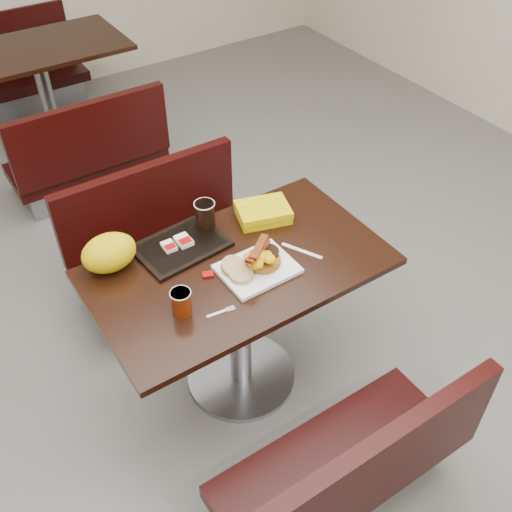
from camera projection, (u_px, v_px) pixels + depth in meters
floor at (241, 377)px, 2.91m from camera, size 6.00×7.00×0.01m
table_near at (240, 326)px, 2.65m from camera, size 1.20×0.70×0.75m
bench_near_s at (339, 446)px, 2.23m from camera, size 1.00×0.46×0.72m
bench_near_n at (168, 244)px, 3.10m from camera, size 1.00×0.46×0.72m
table_far at (47, 98)px, 4.27m from camera, size 1.20×0.70×0.75m
bench_far_s at (84, 143)px, 3.85m from camera, size 1.00×0.46×0.72m
bench_far_n at (18, 65)px, 4.72m from camera, size 1.00×0.46×0.72m
platter at (257, 269)px, 2.37m from camera, size 0.30×0.23×0.02m
pancake_stack at (263, 260)px, 2.38m from camera, size 0.15×0.15×0.03m
sausage_patty at (268, 252)px, 2.38m from camera, size 0.10×0.10×0.01m
scrambled_eggs at (261, 258)px, 2.32m from camera, size 0.13×0.12×0.05m
bacon_strips at (258, 250)px, 2.30m from camera, size 0.19×0.15×0.01m
muffin_bottom at (241, 275)px, 2.32m from camera, size 0.12×0.12×0.02m
muffin_top at (233, 266)px, 2.34m from camera, size 0.10×0.10×0.05m
coffee_cup_near at (181, 302)px, 2.18m from camera, size 0.09×0.09×0.10m
fork at (217, 313)px, 2.20m from camera, size 0.11×0.03×0.00m
knife at (302, 251)px, 2.46m from camera, size 0.10×0.17×0.00m
condiment_ketchup at (208, 274)px, 2.35m from camera, size 0.05×0.05×0.01m
tray at (181, 246)px, 2.48m from camera, size 0.39×0.29×0.02m
hashbrown_sleeve_left at (169, 246)px, 2.45m from camera, size 0.05×0.07×0.02m
hashbrown_sleeve_right at (184, 241)px, 2.47m from camera, size 0.06×0.08×0.02m
coffee_cup_far at (205, 214)px, 2.53m from camera, size 0.10×0.10×0.12m
clamshell at (263, 212)px, 2.61m from camera, size 0.27×0.23×0.06m
paper_bag at (109, 253)px, 2.34m from camera, size 0.25×0.20×0.15m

